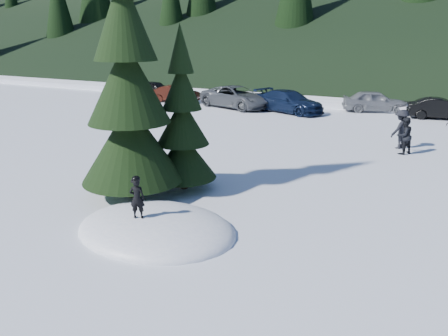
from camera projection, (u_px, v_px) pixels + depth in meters
The scene contains 13 objects.
ground at pixel (156, 231), 11.67m from camera, with size 200.00×200.00×0.00m, color white.
snow_mound at pixel (156, 231), 11.67m from camera, with size 4.48×3.52×0.96m, color white.
spruce_tall at pixel (128, 93), 13.20m from camera, with size 3.20×3.20×8.60m.
spruce_short at pixel (183, 127), 14.29m from camera, with size 2.20×2.20×5.37m.
child_skier at pixel (137, 198), 11.15m from camera, with size 0.39×0.25×1.06m, color black.
adult_0 at pixel (404, 136), 18.91m from camera, with size 0.79×0.62×1.63m, color black.
adult_2 at pixel (401, 129), 19.83m from camera, with size 1.15×0.66×1.78m, color black.
car_0 at pixel (155, 88), 37.01m from camera, with size 1.47×3.64×1.24m, color black.
car_1 at pixel (176, 94), 33.66m from camera, with size 1.32×3.80×1.25m, color black.
car_2 at pixel (237, 97), 30.93m from camera, with size 2.54×5.51×1.53m, color #515559.
car_3 at pixel (289, 101), 29.11m from camera, with size 2.03×5.00×1.45m, color #0E1934.
car_4 at pixel (375, 101), 29.36m from camera, with size 1.69×4.20×1.43m, color gray.
car_5 at pixel (441, 109), 26.86m from camera, with size 1.35×3.87×1.28m, color black.
Camera 1 is at (6.61, -8.55, 5.03)m, focal length 35.00 mm.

